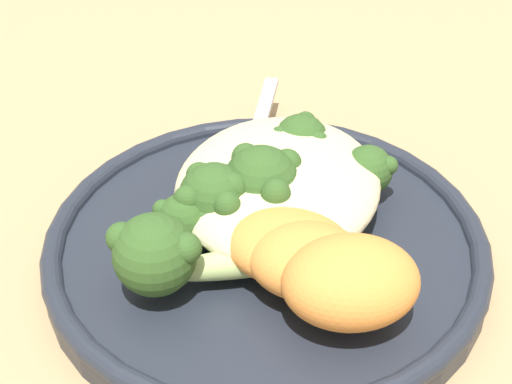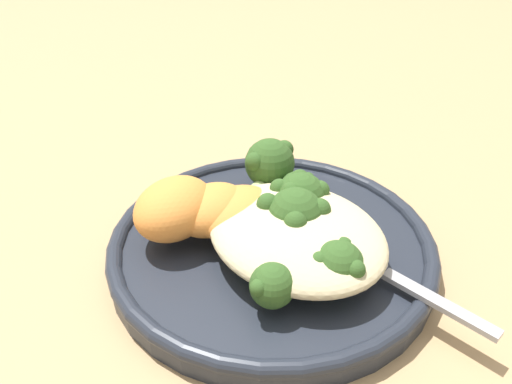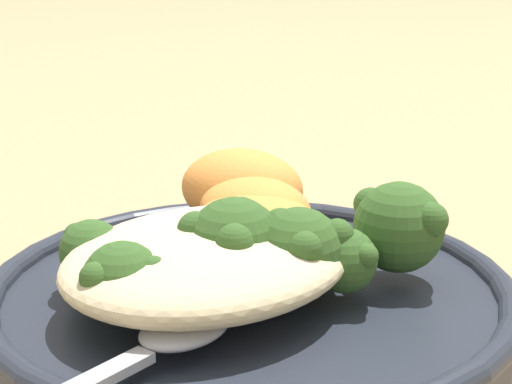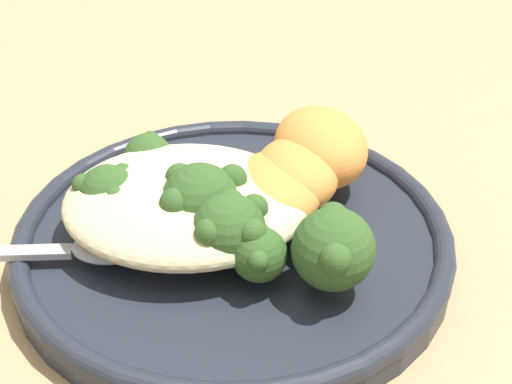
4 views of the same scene
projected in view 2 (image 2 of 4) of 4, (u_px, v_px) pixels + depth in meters
name	position (u px, v px, depth m)	size (l,w,h in m)	color
ground_plane	(256.00, 265.00, 0.38)	(4.00, 4.00, 0.00)	tan
plate	(272.00, 244.00, 0.38)	(0.25, 0.25, 0.02)	#232833
quinoa_mound	(296.00, 234.00, 0.35)	(0.13, 0.11, 0.03)	beige
broccoli_stalk_0	(263.00, 274.00, 0.32)	(0.10, 0.05, 0.03)	#ADC675
broccoli_stalk_1	(275.00, 253.00, 0.34)	(0.12, 0.03, 0.03)	#ADC675
broccoli_stalk_2	(312.00, 258.00, 0.33)	(0.12, 0.05, 0.03)	#ADC675
broccoli_stalk_3	(290.00, 217.00, 0.36)	(0.08, 0.07, 0.04)	#ADC675
broccoli_stalk_4	(290.00, 200.00, 0.38)	(0.05, 0.09, 0.04)	#ADC675
broccoli_stalk_5	(280.00, 199.00, 0.39)	(0.03, 0.10, 0.03)	#ADC675
broccoli_stalk_6	(264.00, 172.00, 0.41)	(0.07, 0.12, 0.04)	#ADC675
sweet_potato_chunk_0	(212.00, 209.00, 0.37)	(0.06, 0.05, 0.03)	orange
sweet_potato_chunk_1	(175.00, 208.00, 0.37)	(0.07, 0.05, 0.04)	orange
sweet_potato_chunk_2	(234.00, 213.00, 0.37)	(0.07, 0.06, 0.03)	orange
spoon	(375.00, 265.00, 0.34)	(0.12, 0.03, 0.01)	#A3A3A8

